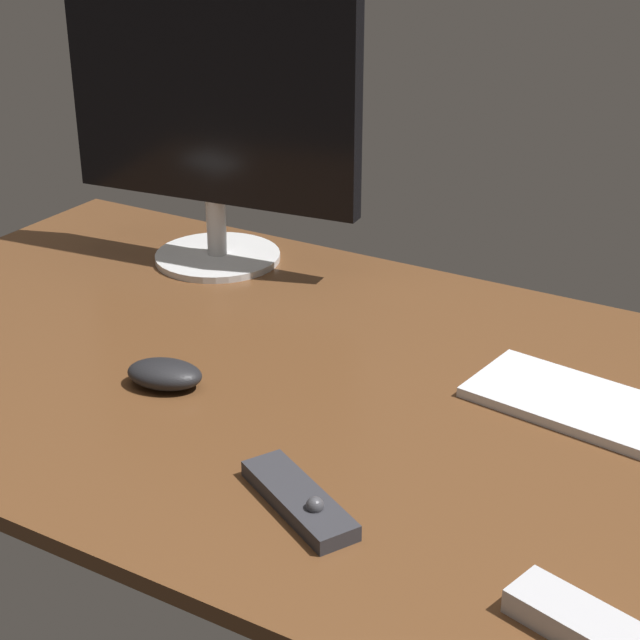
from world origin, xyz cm
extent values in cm
cube|color=brown|center=(0.00, 0.00, 1.00)|extent=(140.00, 84.00, 2.00)
cylinder|color=silver|center=(-30.77, 27.80, 2.55)|extent=(20.71, 20.71, 1.10)
cylinder|color=silver|center=(-30.77, 27.80, 7.78)|extent=(3.20, 3.20, 9.35)
cube|color=black|center=(-30.77, 27.80, 29.85)|extent=(49.70, 8.48, 34.78)
cube|color=silver|center=(41.42, 9.34, 2.64)|extent=(38.72, 18.23, 1.29)
ellipsoid|color=black|center=(-11.11, -11.18, 3.73)|extent=(11.17, 8.53, 3.46)
cube|color=#2D2D33|center=(17.25, -24.92, 2.91)|extent=(16.89, 12.14, 1.82)
sphere|color=#3F3F44|center=(20.16, -26.49, 4.15)|extent=(1.87, 1.87, 1.87)
camera|label=1|loc=(64.10, -100.38, 65.09)|focal=57.62mm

